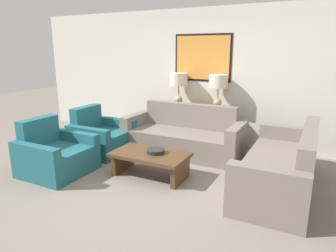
{
  "coord_description": "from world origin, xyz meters",
  "views": [
    {
      "loc": [
        2.15,
        -3.24,
        1.87
      ],
      "look_at": [
        -0.0,
        0.97,
        0.65
      ],
      "focal_mm": 32.0,
      "sensor_mm": 36.0,
      "label": 1
    }
  ],
  "objects_px": {
    "coffee_table": "(150,159)",
    "decorative_bowl": "(156,151)",
    "console_table": "(197,125)",
    "couch_by_back_wall": "(184,137)",
    "couch_by_side": "(282,168)",
    "table_lamp_left": "(179,82)",
    "armchair_near_camera": "(56,155)",
    "armchair_near_back_wall": "(101,137)",
    "table_lamp_right": "(218,84)"
  },
  "relations": [
    {
      "from": "couch_by_side",
      "to": "armchair_near_back_wall",
      "type": "distance_m",
      "value": 3.19
    },
    {
      "from": "table_lamp_left",
      "to": "console_table",
      "type": "bearing_deg",
      "value": 0.0
    },
    {
      "from": "couch_by_back_wall",
      "to": "decorative_bowl",
      "type": "xyz_separation_m",
      "value": [
        0.07,
        -1.17,
        0.1
      ]
    },
    {
      "from": "table_lamp_right",
      "to": "armchair_near_back_wall",
      "type": "xyz_separation_m",
      "value": [
        -1.8,
        -1.31,
        -0.95
      ]
    },
    {
      "from": "table_lamp_left",
      "to": "coffee_table",
      "type": "height_order",
      "value": "table_lamp_left"
    },
    {
      "from": "table_lamp_right",
      "to": "coffee_table",
      "type": "bearing_deg",
      "value": -102.71
    },
    {
      "from": "table_lamp_right",
      "to": "armchair_near_back_wall",
      "type": "relative_size",
      "value": 0.68
    },
    {
      "from": "table_lamp_left",
      "to": "decorative_bowl",
      "type": "height_order",
      "value": "table_lamp_left"
    },
    {
      "from": "couch_by_back_wall",
      "to": "armchair_near_back_wall",
      "type": "bearing_deg",
      "value": -154.19
    },
    {
      "from": "couch_by_back_wall",
      "to": "armchair_near_back_wall",
      "type": "distance_m",
      "value": 1.54
    },
    {
      "from": "table_lamp_right",
      "to": "armchair_near_camera",
      "type": "relative_size",
      "value": 0.68
    },
    {
      "from": "table_lamp_left",
      "to": "couch_by_back_wall",
      "type": "bearing_deg",
      "value": -57.37
    },
    {
      "from": "console_table",
      "to": "table_lamp_left",
      "type": "xyz_separation_m",
      "value": [
        -0.41,
        0.0,
        0.84
      ]
    },
    {
      "from": "couch_by_back_wall",
      "to": "armchair_near_back_wall",
      "type": "relative_size",
      "value": 2.3
    },
    {
      "from": "table_lamp_left",
      "to": "armchair_near_camera",
      "type": "relative_size",
      "value": 0.68
    },
    {
      "from": "coffee_table",
      "to": "couch_by_back_wall",
      "type": "bearing_deg",
      "value": 89.76
    },
    {
      "from": "couch_by_side",
      "to": "decorative_bowl",
      "type": "relative_size",
      "value": 8.14
    },
    {
      "from": "couch_by_back_wall",
      "to": "coffee_table",
      "type": "relative_size",
      "value": 1.92
    },
    {
      "from": "console_table",
      "to": "armchair_near_camera",
      "type": "distance_m",
      "value": 2.77
    },
    {
      "from": "couch_by_side",
      "to": "table_lamp_left",
      "type": "bearing_deg",
      "value": 148.11
    },
    {
      "from": "table_lamp_left",
      "to": "armchair_near_camera",
      "type": "bearing_deg",
      "value": -112.06
    },
    {
      "from": "console_table",
      "to": "armchair_near_back_wall",
      "type": "xyz_separation_m",
      "value": [
        -1.38,
        -1.31,
        -0.1
      ]
    },
    {
      "from": "table_lamp_right",
      "to": "couch_by_back_wall",
      "type": "height_order",
      "value": "table_lamp_right"
    },
    {
      "from": "coffee_table",
      "to": "decorative_bowl",
      "type": "bearing_deg",
      "value": 28.61
    },
    {
      "from": "couch_by_side",
      "to": "armchair_near_camera",
      "type": "height_order",
      "value": "couch_by_side"
    },
    {
      "from": "console_table",
      "to": "decorative_bowl",
      "type": "height_order",
      "value": "console_table"
    },
    {
      "from": "table_lamp_right",
      "to": "armchair_near_back_wall",
      "type": "bearing_deg",
      "value": -143.8
    },
    {
      "from": "couch_by_back_wall",
      "to": "decorative_bowl",
      "type": "relative_size",
      "value": 8.14
    },
    {
      "from": "table_lamp_left",
      "to": "decorative_bowl",
      "type": "xyz_separation_m",
      "value": [
        0.48,
        -1.81,
        -0.83
      ]
    },
    {
      "from": "coffee_table",
      "to": "decorative_bowl",
      "type": "relative_size",
      "value": 4.25
    },
    {
      "from": "armchair_near_back_wall",
      "to": "couch_by_back_wall",
      "type": "bearing_deg",
      "value": 25.81
    },
    {
      "from": "table_lamp_left",
      "to": "couch_by_back_wall",
      "type": "distance_m",
      "value": 1.2
    },
    {
      "from": "table_lamp_left",
      "to": "table_lamp_right",
      "type": "relative_size",
      "value": 1.0
    },
    {
      "from": "console_table",
      "to": "couch_by_side",
      "type": "distance_m",
      "value": 2.27
    },
    {
      "from": "couch_by_side",
      "to": "coffee_table",
      "type": "distance_m",
      "value": 1.87
    },
    {
      "from": "couch_by_side",
      "to": "coffee_table",
      "type": "height_order",
      "value": "couch_by_side"
    },
    {
      "from": "coffee_table",
      "to": "armchair_near_back_wall",
      "type": "relative_size",
      "value": 1.2
    },
    {
      "from": "console_table",
      "to": "table_lamp_right",
      "type": "bearing_deg",
      "value": 0.0
    },
    {
      "from": "table_lamp_left",
      "to": "couch_by_side",
      "type": "bearing_deg",
      "value": -31.89
    },
    {
      "from": "table_lamp_left",
      "to": "armchair_near_back_wall",
      "type": "bearing_deg",
      "value": -126.42
    },
    {
      "from": "table_lamp_left",
      "to": "decorative_bowl",
      "type": "distance_m",
      "value": 2.05
    },
    {
      "from": "armchair_near_camera",
      "to": "coffee_table",
      "type": "bearing_deg",
      "value": 21.38
    },
    {
      "from": "couch_by_back_wall",
      "to": "decorative_bowl",
      "type": "height_order",
      "value": "couch_by_back_wall"
    },
    {
      "from": "couch_by_back_wall",
      "to": "couch_by_side",
      "type": "distance_m",
      "value": 1.95
    },
    {
      "from": "armchair_near_camera",
      "to": "console_table",
      "type": "bearing_deg",
      "value": 59.98
    },
    {
      "from": "console_table",
      "to": "coffee_table",
      "type": "distance_m",
      "value": 1.86
    },
    {
      "from": "decorative_bowl",
      "to": "armchair_near_back_wall",
      "type": "relative_size",
      "value": 0.28
    },
    {
      "from": "table_lamp_left",
      "to": "couch_by_back_wall",
      "type": "height_order",
      "value": "table_lamp_left"
    },
    {
      "from": "table_lamp_left",
      "to": "couch_by_side",
      "type": "xyz_separation_m",
      "value": [
        2.22,
        -1.38,
        -0.93
      ]
    },
    {
      "from": "table_lamp_left",
      "to": "decorative_bowl",
      "type": "bearing_deg",
      "value": -75.13
    }
  ]
}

